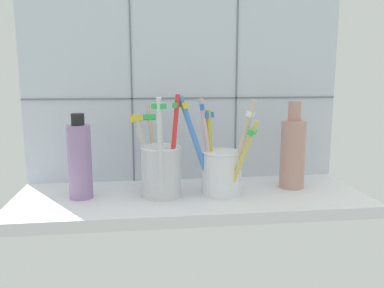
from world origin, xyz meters
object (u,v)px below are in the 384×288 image
toothbrush_cup_right (221,168)px  soap_bottle (80,160)px  ceramic_vase (293,152)px  toothbrush_cup_left (161,169)px

toothbrush_cup_right → soap_bottle: 25.28cm
toothbrush_cup_right → soap_bottle: toothbrush_cup_right is taller
toothbrush_cup_right → ceramic_vase: 14.99cm
toothbrush_cup_right → soap_bottle: (-25.17, 1.18, 2.01)cm
toothbrush_cup_left → soap_bottle: 14.35cm
toothbrush_cup_left → ceramic_vase: toothbrush_cup_left is taller
soap_bottle → toothbrush_cup_left: bearing=-4.3°
toothbrush_cup_left → ceramic_vase: size_ratio=1.10×
ceramic_vase → soap_bottle: (-39.74, -1.61, -0.19)cm
ceramic_vase → soap_bottle: bearing=-177.7°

